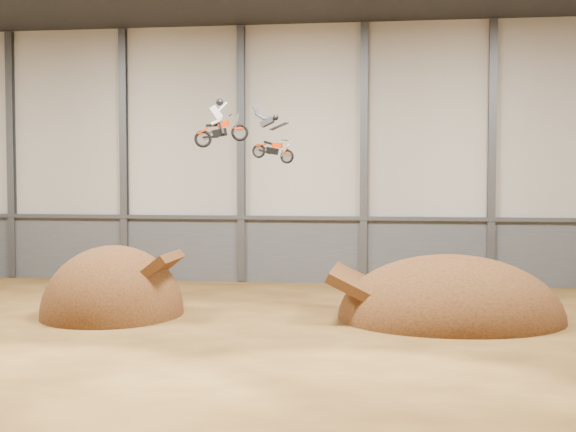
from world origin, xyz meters
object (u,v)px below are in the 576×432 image
object	(u,v)px
takeoff_ramp	(113,315)
fmx_rider_a	(223,119)
landing_ramp	(450,319)
fmx_rider_b	(272,135)

from	to	relation	value
takeoff_ramp	fmx_rider_a	distance (m)	9.46
takeoff_ramp	fmx_rider_a	xyz separation A→B (m)	(4.46, 1.32, 8.23)
landing_ramp	fmx_rider_a	size ratio (longest dim) A/B	3.97
landing_ramp	fmx_rider_a	bearing A→B (deg)	177.66
takeoff_ramp	fmx_rider_b	xyz separation A→B (m)	(6.61, 1.01, 7.55)
takeoff_ramp	fmx_rider_b	distance (m)	10.08
landing_ramp	takeoff_ramp	bearing A→B (deg)	-176.19
fmx_rider_a	takeoff_ramp	bearing A→B (deg)	177.90
takeoff_ramp	fmx_rider_a	world-z (taller)	fmx_rider_a
takeoff_ramp	fmx_rider_b	bearing A→B (deg)	8.69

